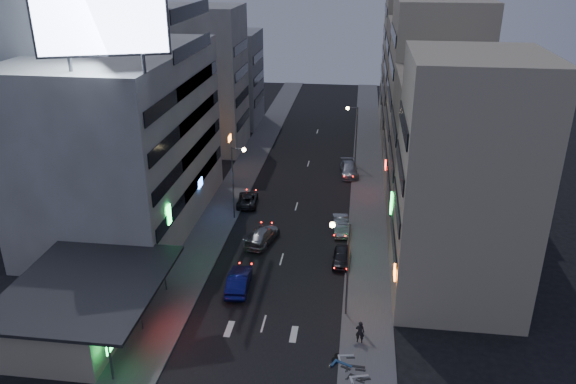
% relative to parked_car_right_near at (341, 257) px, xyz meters
% --- Properties ---
extents(ground, '(180.00, 180.00, 0.00)m').
position_rel_parked_car_right_near_xyz_m(ground, '(-5.60, -13.98, -0.67)').
color(ground, black).
rests_on(ground, ground).
extents(sidewalk_left, '(4.00, 120.00, 0.12)m').
position_rel_parked_car_right_near_xyz_m(sidewalk_left, '(-13.60, 16.02, -0.61)').
color(sidewalk_left, '#4C4C4F').
rests_on(sidewalk_left, ground).
extents(sidewalk_right, '(4.00, 120.00, 0.12)m').
position_rel_parked_car_right_near_xyz_m(sidewalk_right, '(2.40, 16.02, -0.61)').
color(sidewalk_right, '#4C4C4F').
rests_on(sidewalk_right, ground).
extents(food_court, '(11.00, 13.00, 3.88)m').
position_rel_parked_car_right_near_xyz_m(food_court, '(-19.50, -11.98, 1.31)').
color(food_court, tan).
rests_on(food_court, ground).
extents(white_building, '(14.00, 24.00, 18.00)m').
position_rel_parked_car_right_near_xyz_m(white_building, '(-22.60, 6.02, 8.33)').
color(white_building, '#B7B7B2').
rests_on(white_building, ground).
extents(grey_tower, '(10.00, 14.00, 34.00)m').
position_rel_parked_car_right_near_xyz_m(grey_tower, '(-31.60, 9.02, 16.33)').
color(grey_tower, gray).
rests_on(grey_tower, ground).
extents(shophouse_near, '(10.00, 11.00, 20.00)m').
position_rel_parked_car_right_near_xyz_m(shophouse_near, '(9.40, -3.48, 9.33)').
color(shophouse_near, tan).
rests_on(shophouse_near, ground).
extents(shophouse_mid, '(11.00, 12.00, 16.00)m').
position_rel_parked_car_right_near_xyz_m(shophouse_mid, '(9.90, 8.02, 7.33)').
color(shophouse_mid, tan).
rests_on(shophouse_mid, ground).
extents(shophouse_far, '(10.00, 14.00, 22.00)m').
position_rel_parked_car_right_near_xyz_m(shophouse_far, '(9.40, 21.02, 10.33)').
color(shophouse_far, tan).
rests_on(shophouse_far, ground).
extents(far_left_a, '(11.00, 10.00, 20.00)m').
position_rel_parked_car_right_near_xyz_m(far_left_a, '(-21.10, 31.02, 9.33)').
color(far_left_a, '#B7B7B2').
rests_on(far_left_a, ground).
extents(far_left_b, '(12.00, 10.00, 15.00)m').
position_rel_parked_car_right_near_xyz_m(far_left_b, '(-21.60, 44.02, 6.83)').
color(far_left_b, gray).
rests_on(far_left_b, ground).
extents(far_right_a, '(11.00, 12.00, 18.00)m').
position_rel_parked_car_right_near_xyz_m(far_right_a, '(9.90, 36.02, 8.33)').
color(far_right_a, tan).
rests_on(far_right_a, ground).
extents(far_right_b, '(12.00, 12.00, 24.00)m').
position_rel_parked_car_right_near_xyz_m(far_right_b, '(10.40, 50.02, 11.33)').
color(far_right_b, tan).
rests_on(far_right_b, ground).
extents(billboard, '(9.52, 3.75, 6.20)m').
position_rel_parked_car_right_near_xyz_m(billboard, '(-18.59, -4.01, 20.99)').
color(billboard, '#595B60').
rests_on(billboard, white_building).
extents(street_lamp_right_near, '(1.60, 0.44, 8.02)m').
position_rel_parked_car_right_near_xyz_m(street_lamp_right_near, '(0.30, -7.98, 4.69)').
color(street_lamp_right_near, '#595B60').
rests_on(street_lamp_right_near, sidewalk_right).
extents(street_lamp_left, '(1.60, 0.44, 8.02)m').
position_rel_parked_car_right_near_xyz_m(street_lamp_left, '(-11.50, 8.02, 4.69)').
color(street_lamp_left, '#595B60').
rests_on(street_lamp_left, sidewalk_left).
extents(street_lamp_right_far, '(1.60, 0.44, 8.02)m').
position_rel_parked_car_right_near_xyz_m(street_lamp_right_far, '(0.30, 26.02, 4.69)').
color(street_lamp_right_far, '#595B60').
rests_on(street_lamp_right_far, sidewalk_right).
extents(parked_car_right_near, '(1.64, 3.96, 1.34)m').
position_rel_parked_car_right_near_xyz_m(parked_car_right_near, '(0.00, 0.00, 0.00)').
color(parked_car_right_near, '#26262B').
rests_on(parked_car_right_near, ground).
extents(parked_car_right_mid, '(2.01, 4.56, 1.45)m').
position_rel_parked_car_right_near_xyz_m(parked_car_right_mid, '(-0.34, 6.45, 0.06)').
color(parked_car_right_mid, '#9DA1A5').
rests_on(parked_car_right_mid, ground).
extents(parked_car_left, '(2.61, 4.90, 1.31)m').
position_rel_parked_car_right_near_xyz_m(parked_car_left, '(-11.20, 11.83, -0.02)').
color(parked_car_left, '#26272B').
rests_on(parked_car_left, ground).
extents(parked_car_right_far, '(2.78, 5.53, 1.54)m').
position_rel_parked_car_right_near_xyz_m(parked_car_right_far, '(0.00, 22.59, 0.10)').
color(parked_car_right_far, '#A1A2A9').
rests_on(parked_car_right_far, ground).
extents(road_car_blue, '(2.03, 5.05, 1.63)m').
position_rel_parked_car_right_near_xyz_m(road_car_blue, '(-8.50, -5.43, 0.15)').
color(road_car_blue, navy).
rests_on(road_car_blue, ground).
extents(road_car_silver, '(3.26, 5.71, 1.56)m').
position_rel_parked_car_right_near_xyz_m(road_car_silver, '(-7.98, 3.08, 0.11)').
color(road_car_silver, '#95999C').
rests_on(road_car_silver, ground).
extents(person, '(0.68, 0.47, 1.80)m').
position_rel_parked_car_right_near_xyz_m(person, '(1.83, -11.39, 0.35)').
color(person, black).
rests_on(person, sidewalk_right).
extents(scooter_black_a, '(1.26, 1.89, 1.10)m').
position_rel_parked_car_right_near_xyz_m(scooter_black_a, '(2.37, -15.31, 0.00)').
color(scooter_black_a, black).
rests_on(scooter_black_a, sidewalk_right).
extents(scooter_silver_a, '(1.16, 2.10, 1.22)m').
position_rel_parked_car_right_near_xyz_m(scooter_silver_a, '(2.49, -14.80, 0.06)').
color(scooter_silver_a, '#B6B7BE').
rests_on(scooter_silver_a, sidewalk_right).
extents(scooter_blue, '(1.46, 2.13, 1.24)m').
position_rel_parked_car_right_near_xyz_m(scooter_blue, '(1.43, -14.09, 0.07)').
color(scooter_blue, navy).
rests_on(scooter_blue, sidewalk_right).
extents(scooter_black_b, '(0.76, 1.99, 1.19)m').
position_rel_parked_car_right_near_xyz_m(scooter_black_b, '(2.29, -14.03, 0.05)').
color(scooter_black_b, black).
rests_on(scooter_black_b, sidewalk_right).
extents(scooter_silver_b, '(0.86, 1.80, 1.06)m').
position_rel_parked_car_right_near_xyz_m(scooter_silver_b, '(1.46, -12.83, -0.02)').
color(scooter_silver_b, '#B7BBBF').
rests_on(scooter_silver_b, sidewalk_right).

